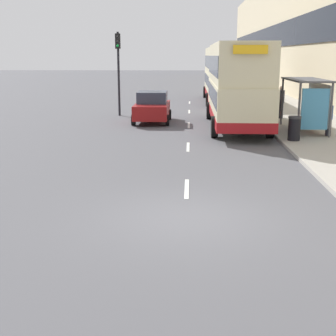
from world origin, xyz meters
name	(u,v)px	position (x,y,z in m)	size (l,w,h in m)	color
ground_plane	(186,218)	(0.00, 0.00, 0.00)	(220.00, 220.00, 0.00)	#515156
pavement	(253,92)	(6.50, 38.50, 0.07)	(5.00, 93.00, 0.14)	#A39E93
terrace_facade	(296,28)	(10.49, 38.50, 6.35)	(3.10, 93.00, 12.71)	#C6B793
lane_mark_0	(187,189)	(0.00, 2.48, 0.01)	(0.12, 2.00, 0.01)	silver
lane_mark_1	(188,147)	(0.00, 8.72, 0.01)	(0.12, 2.00, 0.01)	silver
lane_mark_2	(189,125)	(0.00, 14.97, 0.01)	(0.12, 2.00, 0.01)	silver
lane_mark_3	(189,112)	(0.00, 21.22, 0.01)	(0.12, 2.00, 0.01)	silver
lane_mark_4	(190,103)	(0.00, 27.46, 0.01)	(0.12, 2.00, 0.01)	silver
bus_shelter	(311,95)	(5.77, 12.27, 1.88)	(1.60, 4.20, 2.48)	#4C4C51
double_decker_bus_near	(237,84)	(2.47, 14.24, 2.28)	(2.85, 10.17, 4.30)	beige
double_decker_bus_ahead	(223,73)	(2.65, 28.29, 2.29)	(2.85, 11.35, 4.30)	beige
car_0	(152,107)	(-2.08, 16.06, 0.85)	(2.05, 4.00, 1.73)	maroon
pedestrian_at_shelter	(281,102)	(5.33, 17.11, 1.09)	(0.37, 0.37, 1.85)	#23232D
pedestrian_1	(329,118)	(6.37, 11.03, 0.95)	(0.31, 0.31, 1.58)	#23232D
litter_bin	(294,128)	(4.55, 9.75, 0.67)	(0.55, 0.55, 1.05)	black
traffic_light_far_kerb	(118,60)	(-4.40, 18.95, 3.43)	(0.30, 0.32, 5.11)	black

